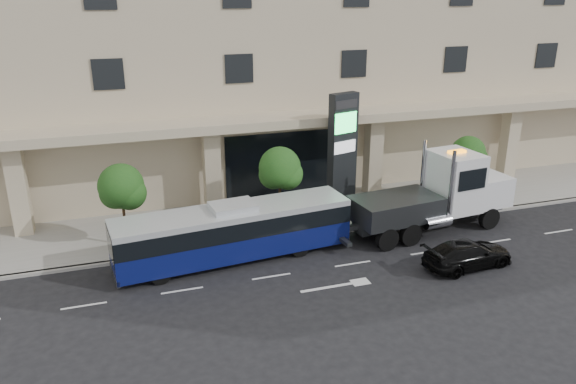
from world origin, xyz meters
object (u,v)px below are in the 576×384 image
at_px(city_bus, 234,231).
at_px(black_sedan, 468,254).
at_px(tow_truck, 439,195).
at_px(signage_pylon, 342,153).

height_order(city_bus, black_sedan, city_bus).
height_order(tow_truck, signage_pylon, signage_pylon).
xyz_separation_m(tow_truck, signage_pylon, (-3.93, 3.84, 1.65)).
distance_m(black_sedan, signage_pylon, 9.09).
distance_m(city_bus, black_sedan, 10.96).
bearing_deg(black_sedan, signage_pylon, 14.53).
bearing_deg(city_bus, tow_truck, -4.93).
xyz_separation_m(city_bus, black_sedan, (10.13, -4.11, -0.81)).
height_order(black_sedan, signage_pylon, signage_pylon).
height_order(city_bus, tow_truck, tow_truck).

